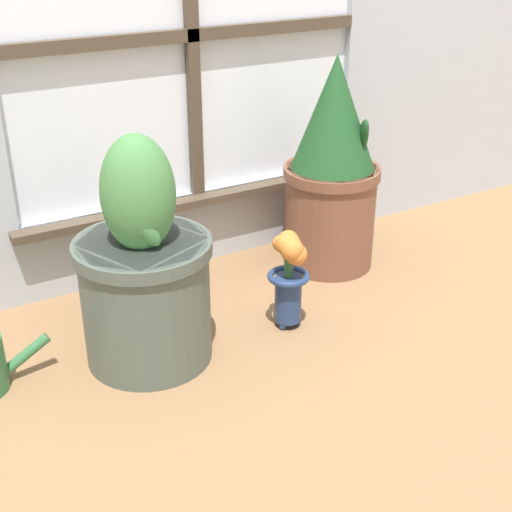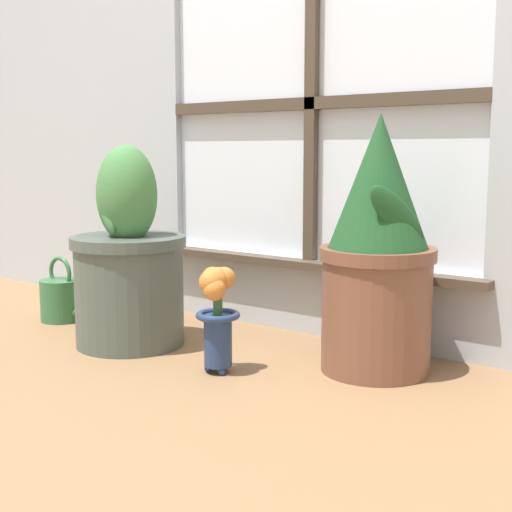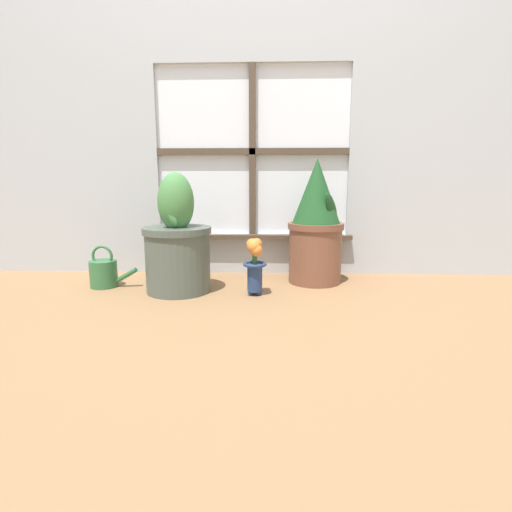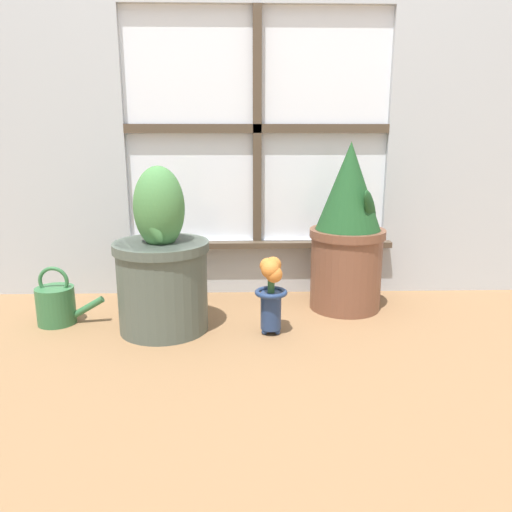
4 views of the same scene
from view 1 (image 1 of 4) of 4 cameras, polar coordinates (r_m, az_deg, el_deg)
The scene contains 4 objects.
ground_plane at distance 1.87m, azimuth 3.43°, elevation -7.32°, with size 10.00×10.00×0.00m, color olive.
potted_plant_left at distance 1.74m, azimuth -8.91°, elevation -1.58°, with size 0.33×0.33×0.58m.
potted_plant_right at distance 2.18m, azimuth 6.12°, elevation 6.84°, with size 0.30×0.30×0.66m.
flower_vase at distance 1.88m, azimuth 2.65°, elevation -1.03°, with size 0.11×0.11×0.28m.
Camera 1 is at (-0.87, -1.30, 1.04)m, focal length 50.00 mm.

